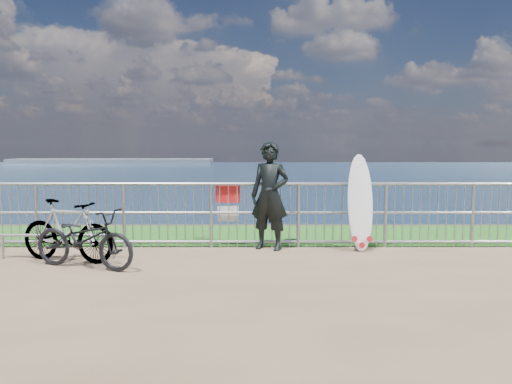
{
  "coord_description": "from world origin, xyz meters",
  "views": [
    {
      "loc": [
        0.26,
        -6.89,
        1.78
      ],
      "look_at": [
        0.27,
        1.2,
        1.0
      ],
      "focal_mm": 35.0,
      "sensor_mm": 36.0,
      "label": 1
    }
  ],
  "objects_px": {
    "surfer": "(270,196)",
    "bicycle_far": "(67,231)",
    "surfboard": "(360,206)",
    "bicycle_near": "(84,239)"
  },
  "relations": [
    {
      "from": "surfer",
      "to": "surfboard",
      "type": "xyz_separation_m",
      "value": [
        1.51,
        -0.08,
        -0.16
      ]
    },
    {
      "from": "surfboard",
      "to": "bicycle_far",
      "type": "height_order",
      "value": "surfboard"
    },
    {
      "from": "surfer",
      "to": "bicycle_far",
      "type": "xyz_separation_m",
      "value": [
        -3.08,
        -0.91,
        -0.43
      ]
    },
    {
      "from": "bicycle_near",
      "to": "bicycle_far",
      "type": "bearing_deg",
      "value": 64.58
    },
    {
      "from": "surfer",
      "to": "bicycle_far",
      "type": "relative_size",
      "value": 1.15
    },
    {
      "from": "bicycle_near",
      "to": "surfboard",
      "type": "bearing_deg",
      "value": -54.33
    },
    {
      "from": "bicycle_far",
      "to": "surfboard",
      "type": "bearing_deg",
      "value": -62.53
    },
    {
      "from": "surfer",
      "to": "bicycle_near",
      "type": "relative_size",
      "value": 1.11
    },
    {
      "from": "surfboard",
      "to": "bicycle_far",
      "type": "xyz_separation_m",
      "value": [
        -4.6,
        -0.83,
        -0.27
      ]
    },
    {
      "from": "surfboard",
      "to": "bicycle_far",
      "type": "bearing_deg",
      "value": -169.73
    }
  ]
}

